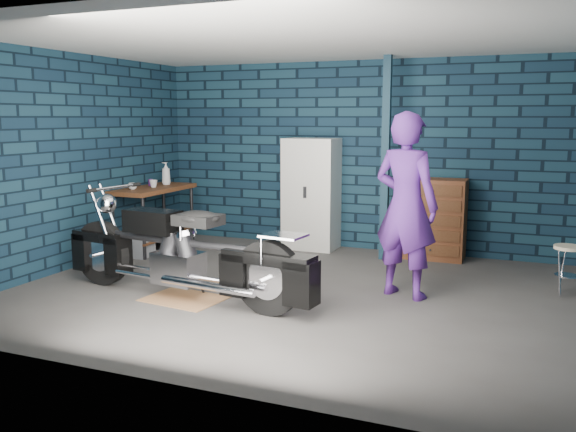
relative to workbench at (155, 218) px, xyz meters
name	(u,v)px	position (x,y,z in m)	size (l,w,h in m)	color
ground	(292,292)	(2.68, -1.31, -0.46)	(6.00, 6.00, 0.00)	#484543
room_walls	(311,117)	(2.68, -0.76, 1.45)	(6.02, 5.01, 2.71)	#0F2132
support_post	(386,159)	(3.23, 0.64, 0.90)	(0.10, 0.10, 2.70)	#122A39
workbench	(155,218)	(0.00, 0.00, 0.00)	(0.60, 1.40, 0.91)	brown
drip_mat	(184,299)	(1.72, -1.98, -0.45)	(0.81, 0.60, 0.01)	#986A42
motorcycle	(183,245)	(1.72, -1.98, 0.13)	(2.63, 0.71, 1.16)	black
person	(406,206)	(3.84, -0.99, 0.53)	(0.72, 0.47, 1.97)	#4F217C
storage_bin	(136,246)	(0.02, -0.50, -0.32)	(0.44, 0.31, 0.27)	gray
locker	(311,194)	(2.08, 0.92, 0.35)	(0.75, 0.54, 1.61)	silver
tool_chest	(434,219)	(3.85, 0.92, 0.09)	(0.82, 0.45, 1.09)	brown
shop_stool	(567,271)	(5.46, -0.30, -0.18)	(0.30, 0.30, 0.55)	#C3B594
cup_a	(133,186)	(-0.09, -0.37, 0.50)	(0.12, 0.12, 0.09)	#C3B594
cup_b	(153,184)	(0.02, -0.03, 0.51)	(0.11, 0.11, 0.11)	#C3B594
mug_purple	(151,183)	(-0.12, 0.11, 0.50)	(0.07, 0.07, 0.10)	#521965
bottle	(166,173)	(-0.01, 0.35, 0.62)	(0.13, 0.13, 0.33)	gray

